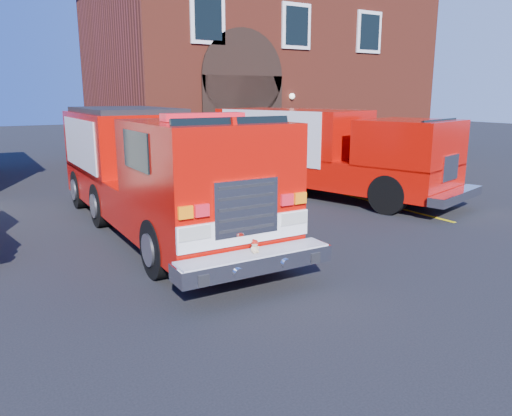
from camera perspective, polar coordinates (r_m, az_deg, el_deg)
ground at (r=10.30m, az=-3.45°, el=-5.78°), size 100.00×100.00×0.00m
parking_stripe_near at (r=14.99m, az=17.26°, el=-0.36°), size 0.12×3.00×0.01m
parking_stripe_mid at (r=17.08m, az=9.81°, el=1.61°), size 0.12×3.00×0.01m
parking_stripe_far at (r=19.41m, az=4.05°, el=3.12°), size 0.12×3.00×0.01m
fire_station at (r=26.37m, az=-0.18°, el=15.00°), size 15.20×10.20×8.45m
fire_engine at (r=12.37m, az=-11.52°, el=4.43°), size 2.80×9.59×2.95m
secondary_truck at (r=16.67m, az=8.01°, el=6.64°), size 4.95×8.94×2.77m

